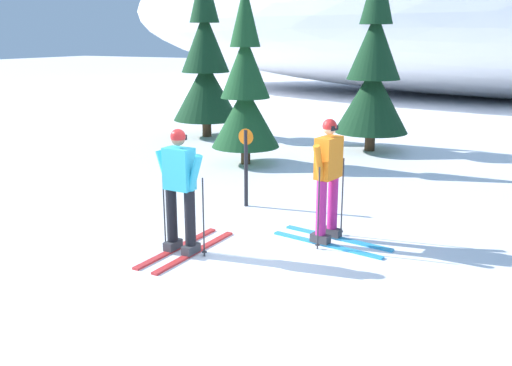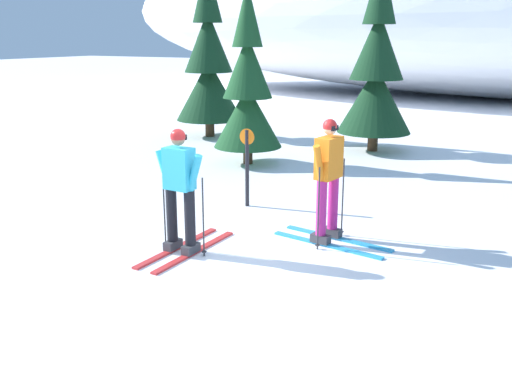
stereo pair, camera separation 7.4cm
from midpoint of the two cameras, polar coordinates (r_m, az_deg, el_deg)
name	(u,v)px [view 2 (the right image)]	position (r m, az deg, el deg)	size (l,w,h in m)	color
ground_plane	(239,263)	(7.62, -1.46, -8.11)	(120.00, 120.00, 0.00)	white
skier_orange_jacket	(329,178)	(8.18, 7.60, 0.46)	(1.81, 0.81, 1.82)	#2893CC
skier_cyan_jacket	(180,190)	(7.76, -7.39, -0.70)	(0.78, 1.81, 1.75)	red
pine_tree_far_left	(209,65)	(16.96, -4.69, 11.80)	(1.96, 1.96, 5.07)	#47301E
pine_tree_center_left	(248,90)	(13.16, -0.69, 9.33)	(1.59, 1.59, 4.13)	#47301E
pine_tree_center	(376,71)	(15.01, 12.20, 10.96)	(1.91, 1.91, 4.93)	#47301E
trail_marker_post	(247,163)	(9.89, -0.69, 2.07)	(0.28, 0.07, 1.39)	black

